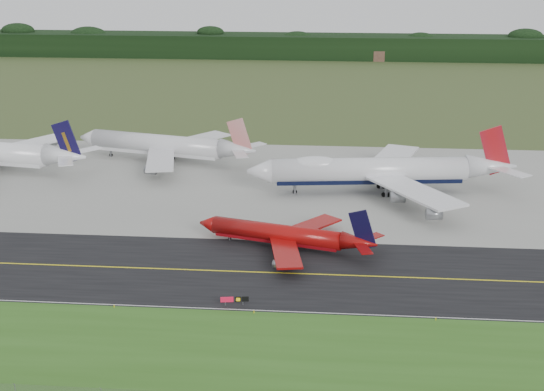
{
  "coord_description": "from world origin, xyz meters",
  "views": [
    {
      "loc": [
        12.38,
        -133.8,
        59.16
      ],
      "look_at": [
        -0.84,
        22.0,
        6.57
      ],
      "focal_mm": 50.0,
      "sensor_mm": 36.0,
      "label": 1
    }
  ],
  "objects_px": {
    "taxiway_sign": "(234,299)",
    "jet_red_737": "(286,235)",
    "jet_ba_747": "(379,170)",
    "jet_star_tail": "(166,146)"
  },
  "relations": [
    {
      "from": "jet_red_737",
      "to": "taxiway_sign",
      "type": "distance_m",
      "value": 27.32
    },
    {
      "from": "jet_ba_747",
      "to": "taxiway_sign",
      "type": "relative_size",
      "value": 13.93
    },
    {
      "from": "jet_ba_747",
      "to": "jet_red_737",
      "type": "xyz_separation_m",
      "value": [
        -20.28,
        -37.63,
        -2.89
      ]
    },
    {
      "from": "jet_red_737",
      "to": "jet_star_tail",
      "type": "relative_size",
      "value": 0.7
    },
    {
      "from": "jet_red_737",
      "to": "jet_star_tail",
      "type": "xyz_separation_m",
      "value": [
        -37.96,
        60.28,
        1.94
      ]
    },
    {
      "from": "jet_ba_747",
      "to": "jet_star_tail",
      "type": "relative_size",
      "value": 1.24
    },
    {
      "from": "taxiway_sign",
      "to": "jet_ba_747",
      "type": "bearing_deg",
      "value": 66.82
    },
    {
      "from": "taxiway_sign",
      "to": "jet_red_737",
      "type": "bearing_deg",
      "value": 74.91
    },
    {
      "from": "jet_ba_747",
      "to": "jet_star_tail",
      "type": "height_order",
      "value": "jet_ba_747"
    },
    {
      "from": "jet_ba_747",
      "to": "jet_star_tail",
      "type": "distance_m",
      "value": 62.49
    }
  ]
}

